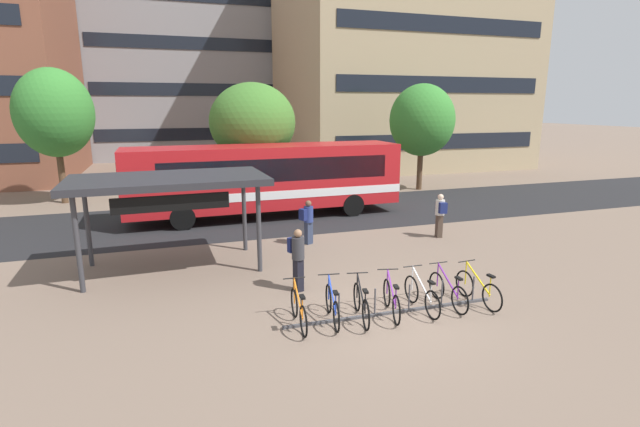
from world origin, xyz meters
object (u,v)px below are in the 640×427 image
parked_bicycle_yellow_6 (478,289)px  street_tree_0 (253,122)px  commuter_navy_pack_1 (297,255)px  commuter_navy_pack_2 (440,213)px  parked_bicycle_black_2 (361,304)px  parked_bicycle_purple_3 (391,300)px  transit_shelter (169,183)px  city_bus (265,178)px  parked_bicycle_blue_1 (332,306)px  commuter_navy_pack_0 (308,219)px  street_tree_2 (54,113)px  street_tree_1 (422,120)px  parked_bicycle_orange_0 (299,310)px  parked_bicycle_purple_5 (448,291)px  parked_bicycle_white_4 (422,296)px

parked_bicycle_yellow_6 → street_tree_0: street_tree_0 is taller
commuter_navy_pack_1 → commuter_navy_pack_2: bearing=102.4°
street_tree_0 → parked_bicycle_black_2: bearing=-90.5°
parked_bicycle_purple_3 → transit_shelter: (-4.85, 5.05, 2.29)m
parked_bicycle_purple_3 → city_bus: bearing=17.8°
parked_bicycle_blue_1 → commuter_navy_pack_1: size_ratio=0.99×
city_bus → commuter_navy_pack_0: 4.82m
parked_bicycle_black_2 → street_tree_0: (0.13, 14.06, 3.71)m
parked_bicycle_purple_3 → street_tree_2: (-9.94, 17.30, 4.15)m
parked_bicycle_black_2 → parked_bicycle_purple_3: (0.79, 0.01, 0.00)m
parked_bicycle_yellow_6 → commuter_navy_pack_1: size_ratio=1.00×
parked_bicycle_blue_1 → street_tree_2: size_ratio=0.25×
commuter_navy_pack_2 → street_tree_1: bearing=-17.0°
street_tree_1 → commuter_navy_pack_2: bearing=-115.9°
parked_bicycle_yellow_6 → street_tree_1: 17.14m
parked_bicycle_purple_3 → street_tree_0: (-0.66, 14.05, 3.71)m
parked_bicycle_purple_3 → parked_bicycle_black_2: bearing=104.5°
transit_shelter → street_tree_0: street_tree_0 is taller
street_tree_1 → parked_bicycle_orange_0: bearing=-128.0°
parked_bicycle_purple_3 → parked_bicycle_yellow_6: (2.38, -0.09, 0.00)m
street_tree_1 → street_tree_2: bearing=173.5°
city_bus → parked_bicycle_purple_5: (2.32, -10.98, -1.39)m
parked_bicycle_yellow_6 → commuter_navy_pack_1: 4.72m
parked_bicycle_purple_3 → commuter_navy_pack_2: 7.39m
transit_shelter → commuter_navy_pack_1: (3.14, -2.85, -1.67)m
parked_bicycle_orange_0 → street_tree_0: (1.61, 13.92, 3.71)m
parked_bicycle_blue_1 → street_tree_1: (10.90, 14.97, 3.68)m
transit_shelter → parked_bicycle_blue_1: bearing=-57.1°
parked_bicycle_black_2 → commuter_navy_pack_1: commuter_navy_pack_1 is taller
parked_bicycle_black_2 → street_tree_2: street_tree_2 is taller
parked_bicycle_yellow_6 → commuter_navy_pack_1: bearing=56.7°
city_bus → street_tree_0: size_ratio=2.00×
commuter_navy_pack_1 → street_tree_1: bearing=124.3°
city_bus → commuter_navy_pack_2: city_bus is taller
parked_bicycle_black_2 → street_tree_0: size_ratio=0.28×
parked_bicycle_purple_5 → street_tree_0: 14.68m
commuter_navy_pack_2 → street_tree_0: street_tree_0 is taller
transit_shelter → street_tree_2: bearing=111.0°
parked_bicycle_yellow_6 → street_tree_1: (7.06, 15.17, 3.68)m
parked_bicycle_blue_1 → parked_bicycle_white_4: 2.28m
parked_bicycle_black_2 → parked_bicycle_yellow_6: same height
parked_bicycle_yellow_6 → parked_bicycle_purple_3: bearing=83.8°
transit_shelter → parked_bicycle_black_2: bearing=-52.9°
parked_bicycle_black_2 → parked_bicycle_purple_3: 0.79m
parked_bicycle_blue_1 → street_tree_1: street_tree_1 is taller
commuter_navy_pack_0 → commuter_navy_pack_2: size_ratio=0.96×
commuter_navy_pack_1 → street_tree_0: (1.05, 11.85, 3.10)m
transit_shelter → commuter_navy_pack_1: bearing=-43.8°
city_bus → parked_bicycle_orange_0: 11.07m
parked_bicycle_black_2 → parked_bicycle_yellow_6: size_ratio=0.99×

